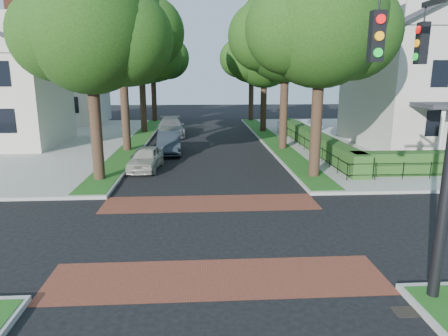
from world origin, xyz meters
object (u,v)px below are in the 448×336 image
at_px(parked_car_front, 146,158).
at_px(parked_car_rear, 171,127).
at_px(parked_car_middle, 169,143).
at_px(traffic_signal, 443,103).

relative_size(parked_car_front, parked_car_rear, 0.72).
height_order(parked_car_front, parked_car_rear, parked_car_rear).
xyz_separation_m(parked_car_front, parked_car_middle, (0.99, 4.75, 0.07)).
relative_size(parked_car_front, parked_car_middle, 0.88).
height_order(traffic_signal, parked_car_front, traffic_signal).
bearing_deg(traffic_signal, parked_car_rear, 106.32).
distance_m(traffic_signal, parked_car_middle, 20.49).
xyz_separation_m(parked_car_middle, parked_car_rear, (-0.43, 8.05, 0.06)).
bearing_deg(parked_car_rear, parked_car_middle, -92.42).
height_order(traffic_signal, parked_car_middle, traffic_signal).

